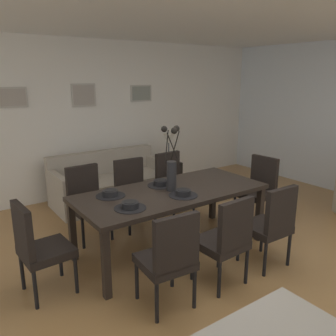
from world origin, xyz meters
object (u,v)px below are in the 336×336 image
object	(u,v)px
dining_chair_near_left	(170,256)
table_lamp	(169,141)
bowl_near_left	(130,204)
framed_picture_left	(13,97)
side_table	(169,176)
framed_picture_right	(141,93)
dining_chair_mid_right	(172,181)
bowl_near_right	(110,193)
dining_chair_mid_left	(271,222)
dining_chair_near_right	(87,199)
dining_chair_far_left	(226,237)
bowl_far_left	(183,192)
dining_chair_head_east	(259,186)
dining_chair_far_right	(133,190)
sofa	(110,185)
dining_table	(171,196)
dining_chair_head_west	(37,245)
framed_picture_center	(84,95)
centerpiece_vase	(172,166)
bowl_far_right	(161,182)

from	to	relation	value
dining_chair_near_left	table_lamp	distance (m)	3.36
bowl_near_left	framed_picture_left	xyz separation A→B (m)	(-0.43, 2.70, 0.92)
side_table	framed_picture_right	distance (m)	1.58
framed_picture_right	side_table	bearing A→B (deg)	-74.94
dining_chair_mid_right	framed_picture_right	distance (m)	2.02
bowl_near_right	table_lamp	bearing A→B (deg)	40.33
dining_chair_mid_left	bowl_near_right	xyz separation A→B (m)	(-1.30, 1.14, 0.27)
side_table	framed_picture_right	bearing A→B (deg)	105.06
dining_chair_mid_right	dining_chair_near_right	bearing A→B (deg)	-179.30
dining_chair_near_left	bowl_near_right	world-z (taller)	dining_chair_near_left
dining_chair_near_right	framed_picture_right	bearing A→B (deg)	42.09
dining_chair_far_left	bowl_far_left	bearing A→B (deg)	89.96
dining_chair_head_east	bowl_far_left	xyz separation A→B (m)	(-1.50, -0.22, 0.27)
dining_chair_far_right	sofa	size ratio (longest dim) A/B	0.50
dining_chair_near_left	dining_chair_near_right	world-z (taller)	same
dining_table	dining_chair_head_west	distance (m)	1.53
dining_table	dining_chair_near_left	distance (m)	1.11
sofa	framed_picture_center	size ratio (longest dim) A/B	4.52
centerpiece_vase	framed_picture_left	xyz separation A→B (m)	(-1.09, 2.48, 0.68)
dining_chair_head_east	side_table	xyz separation A→B (m)	(-0.24, 1.85, -0.25)
dining_chair_mid_right	dining_chair_head_east	world-z (taller)	same
bowl_far_left	sofa	bearing A→B (deg)	86.20
table_lamp	framed_picture_left	world-z (taller)	framed_picture_left
bowl_near_right	bowl_far_left	bearing A→B (deg)	-33.78
dining_chair_mid_right	framed_picture_center	world-z (taller)	framed_picture_center
dining_chair_far_left	bowl_far_left	size ratio (longest dim) A/B	5.41
dining_chair_near_left	bowl_far_left	distance (m)	0.96
bowl_far_left	table_lamp	size ratio (longest dim) A/B	0.33
sofa	framed_picture_right	world-z (taller)	framed_picture_right
dining_chair_near_right	dining_table	bearing A→B (deg)	-52.98
bowl_far_left	framed_picture_left	world-z (taller)	framed_picture_left
sofa	dining_chair_head_west	bearing A→B (deg)	-130.66
dining_table	bowl_far_left	xyz separation A→B (m)	(-0.00, -0.22, 0.11)
dining_chair_head_west	dining_chair_far_right	bearing A→B (deg)	30.74
dining_chair_far_left	framed_picture_left	bearing A→B (deg)	107.88
dining_chair_mid_left	framed_picture_left	xyz separation A→B (m)	(-1.73, 3.40, 1.19)
dining_chair_far_left	dining_chair_head_west	distance (m)	1.76
dining_chair_far_left	bowl_far_right	distance (m)	1.15
dining_chair_far_left	dining_chair_far_right	distance (m)	1.77
bowl_far_left	framed_picture_right	size ratio (longest dim) A/B	0.40
dining_chair_near_left	dining_chair_mid_right	size ratio (longest dim) A/B	1.00
table_lamp	dining_chair_mid_right	bearing A→B (deg)	-122.33
dining_chair_near_right	sofa	distance (m)	1.33
dining_chair_far_right	centerpiece_vase	xyz separation A→B (m)	(0.02, -0.87, 0.51)
dining_chair_head_east	centerpiece_vase	xyz separation A→B (m)	(-1.50, 0.00, 0.51)
bowl_far_right	framed_picture_left	xyz separation A→B (m)	(-1.09, 2.26, 0.92)
dining_chair_mid_left	dining_chair_head_east	distance (m)	1.26
bowl_near_right	bowl_far_right	xyz separation A→B (m)	(0.66, 0.00, 0.00)
dining_chair_mid_left	side_table	distance (m)	2.85
centerpiece_vase	bowl_far_left	distance (m)	0.33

